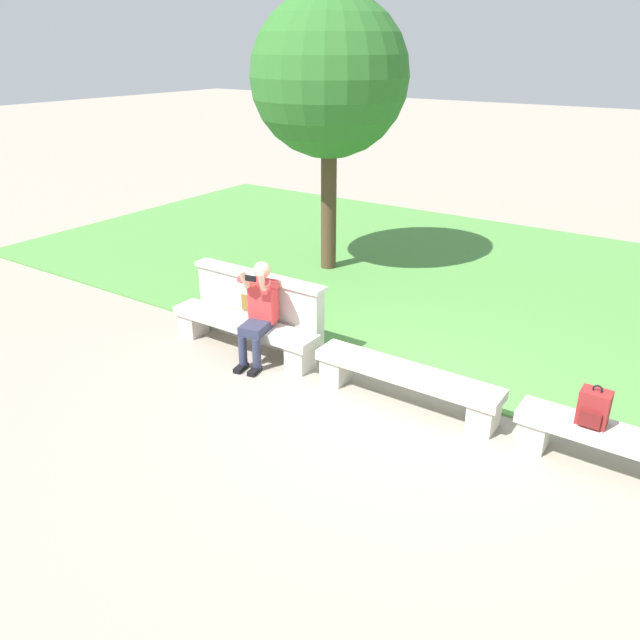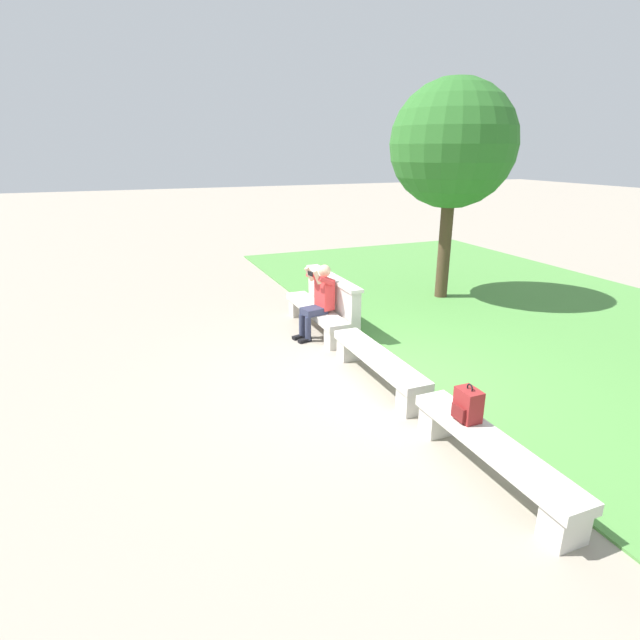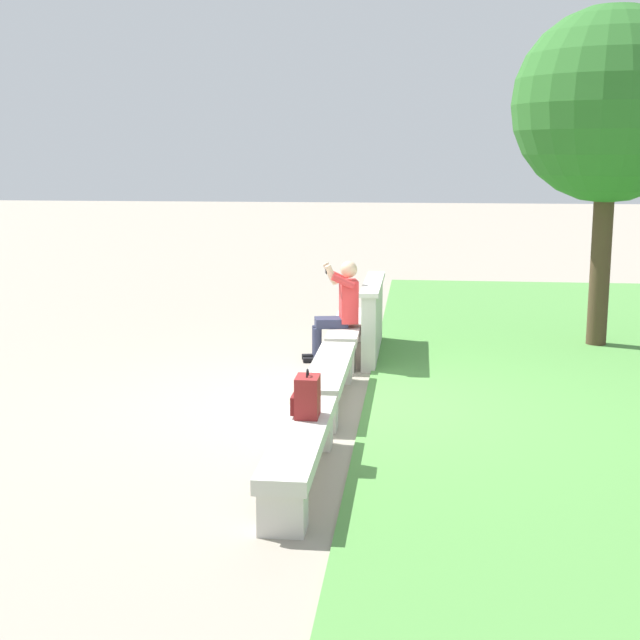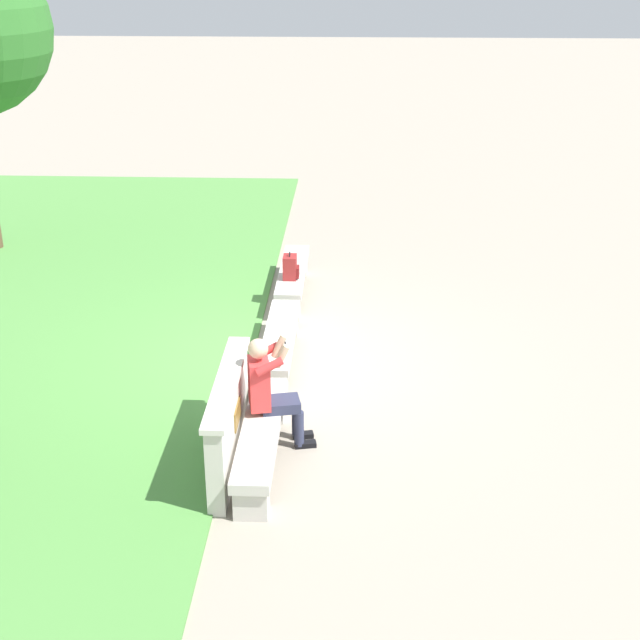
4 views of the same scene
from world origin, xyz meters
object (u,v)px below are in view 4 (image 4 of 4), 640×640
person_photographer (270,387)px  bench_near (280,342)px  bench_mid (293,277)px  backpack (290,267)px  bench_main (261,437)px

person_photographer → bench_near: bearing=2.1°
bench_mid → bench_near: bearing=180.0°
bench_mid → backpack: bearing=-179.9°
bench_mid → backpack: (-0.44, -0.00, 0.32)m
bench_main → bench_mid: bearing=0.0°
bench_near → bench_main: bearing=180.0°
bench_mid → backpack: size_ratio=5.26×
bench_mid → backpack: backpack is taller
bench_near → bench_mid: 2.44m
bench_mid → person_photographer: 4.54m
bench_main → bench_near: same height
bench_main → person_photographer: (0.35, -0.08, 0.43)m
bench_near → backpack: 2.02m
backpack → person_photographer: bearing=-178.9°
bench_main → person_photographer: bearing=-12.1°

